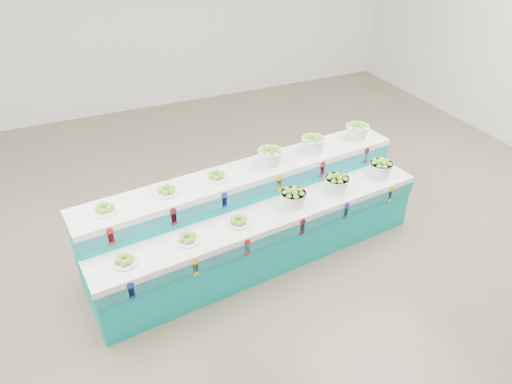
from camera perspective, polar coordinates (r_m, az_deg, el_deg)
ground at (r=5.79m, az=1.14°, el=-7.32°), size 10.00×10.00×0.00m
back_wall at (r=9.34m, az=-12.95°, el=21.53°), size 10.00×0.00×10.00m
display_stand at (r=5.48m, az=0.00°, el=-3.15°), size 4.03×1.43×1.02m
plate_lower_left at (r=4.70m, az=-15.52°, el=-7.83°), size 0.27×0.27×0.09m
plate_lower_mid at (r=4.83m, az=-8.22°, el=-5.48°), size 0.27×0.27×0.09m
plate_lower_right at (r=5.02m, az=-2.13°, el=-3.44°), size 0.27×0.27×0.09m
basket_lower_left at (r=5.28m, az=4.48°, el=-0.64°), size 0.32×0.32×0.21m
basket_lower_mid at (r=5.61m, az=9.65°, el=1.12°), size 0.32×0.32×0.21m
basket_lower_right at (r=6.02m, az=14.74°, el=2.84°), size 0.32×0.32×0.21m
plate_upper_left at (r=4.91m, az=-17.71°, el=-1.85°), size 0.27×0.27×0.09m
plate_upper_mid at (r=5.04m, az=-10.70°, el=0.23°), size 0.27×0.27×0.09m
plate_upper_right at (r=5.22m, az=-4.76°, el=1.98°), size 0.27×0.27×0.09m
basket_upper_left at (r=5.47m, az=1.73°, el=4.42°), size 0.32×0.32×0.21m
basket_upper_mid at (r=5.79m, az=6.91°, el=5.86°), size 0.32×0.32×0.21m
basket_upper_right at (r=6.19m, az=12.06°, el=7.24°), size 0.32×0.32×0.21m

